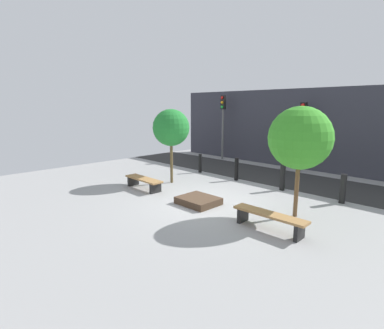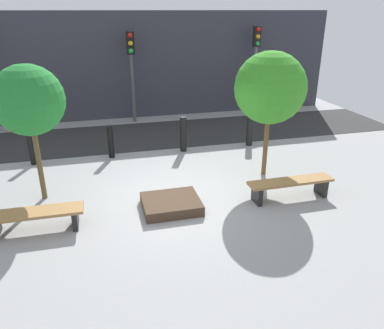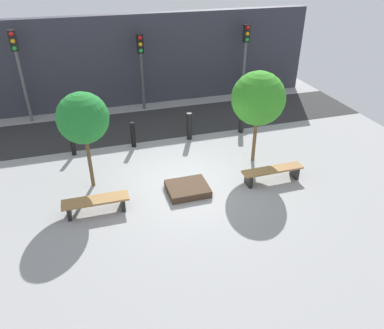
% 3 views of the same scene
% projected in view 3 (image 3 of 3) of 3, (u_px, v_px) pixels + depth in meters
% --- Properties ---
extents(ground_plane, '(18.00, 18.00, 0.00)m').
position_uv_depth(ground_plane, '(184.00, 184.00, 11.62)').
color(ground_plane, '#959595').
extents(road_strip, '(18.00, 3.03, 0.01)m').
position_uv_depth(road_strip, '(153.00, 124.00, 15.53)').
color(road_strip, '#2C2C2C').
rests_on(road_strip, ground).
extents(building_facade, '(16.20, 0.50, 3.94)m').
position_uv_depth(building_facade, '(138.00, 60.00, 16.73)').
color(building_facade, '#33333D').
rests_on(building_facade, ground).
extents(bench_left, '(1.81, 0.49, 0.42)m').
position_uv_depth(bench_left, '(96.00, 203.00, 10.28)').
color(bench_left, black).
rests_on(bench_left, ground).
extents(bench_right, '(1.97, 0.43, 0.45)m').
position_uv_depth(bench_right, '(272.00, 172.00, 11.62)').
color(bench_right, black).
rests_on(bench_right, ground).
extents(planter_bed, '(1.21, 1.04, 0.22)m').
position_uv_depth(planter_bed, '(188.00, 189.00, 11.22)').
color(planter_bed, '#463324').
rests_on(planter_bed, ground).
extents(tree_behind_left_bench, '(1.47, 1.47, 2.99)m').
position_uv_depth(tree_behind_left_bench, '(83.00, 118.00, 10.44)').
color(tree_behind_left_bench, brown).
rests_on(tree_behind_left_bench, ground).
extents(tree_behind_right_bench, '(1.73, 1.73, 3.11)m').
position_uv_depth(tree_behind_right_bench, '(258.00, 99.00, 11.80)').
color(tree_behind_right_bench, brown).
rests_on(tree_behind_right_bench, ground).
extents(bollard_far_left, '(0.15, 0.15, 0.88)m').
position_uv_depth(bollard_far_left, '(72.00, 144.00, 13.05)').
color(bollard_far_left, black).
rests_on(bollard_far_left, ground).
extents(bollard_left, '(0.17, 0.17, 0.96)m').
position_uv_depth(bollard_left, '(133.00, 135.00, 13.57)').
color(bollard_left, black).
rests_on(bollard_left, ground).
extents(bollard_center, '(0.20, 0.20, 1.06)m').
position_uv_depth(bollard_center, '(189.00, 126.00, 14.08)').
color(bollard_center, black).
rests_on(bollard_center, ground).
extents(bollard_right, '(0.20, 0.20, 0.96)m').
position_uv_depth(bollard_right, '(241.00, 121.00, 14.64)').
color(bollard_right, black).
rests_on(bollard_right, ground).
extents(traffic_light_west, '(0.28, 0.27, 3.69)m').
position_uv_depth(traffic_light_west, '(18.00, 61.00, 14.52)').
color(traffic_light_west, '#5C5C5C').
rests_on(traffic_light_west, ground).
extents(traffic_light_mid_west, '(0.28, 0.27, 3.26)m').
position_uv_depth(traffic_light_mid_west, '(141.00, 58.00, 15.87)').
color(traffic_light_mid_west, '#484848').
rests_on(traffic_light_mid_west, ground).
extents(traffic_light_mid_east, '(0.28, 0.27, 3.41)m').
position_uv_depth(traffic_light_mid_east, '(246.00, 48.00, 17.03)').
color(traffic_light_mid_east, slate).
rests_on(traffic_light_mid_east, ground).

